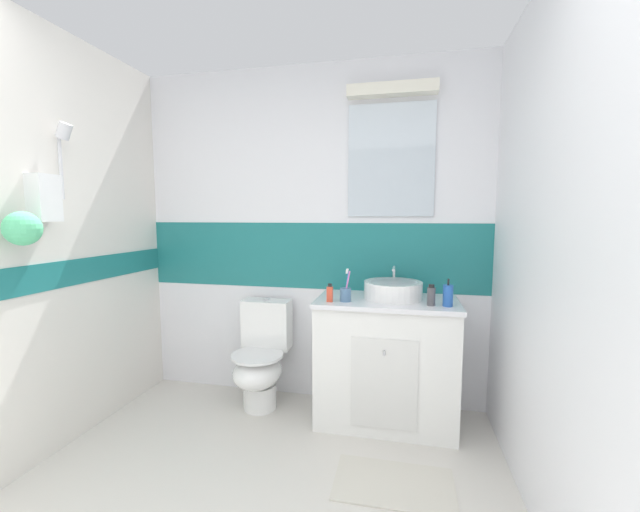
# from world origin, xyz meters

# --- Properties ---
(ground_plane) EXTENTS (3.20, 3.48, 0.04)m
(ground_plane) POSITION_xyz_m (0.00, 1.20, -0.02)
(ground_plane) COLOR beige
(wall_back_tiled) EXTENTS (3.20, 0.20, 2.50)m
(wall_back_tiled) POSITION_xyz_m (0.01, 2.45, 1.26)
(wall_back_tiled) COLOR white
(wall_back_tiled) RESTS_ON ground_plane
(wall_left_shower_alcove) EXTENTS (0.29, 3.48, 2.50)m
(wall_left_shower_alcove) POSITION_xyz_m (-1.35, 1.20, 1.25)
(wall_left_shower_alcove) COLOR silver
(wall_left_shower_alcove) RESTS_ON ground_plane
(wall_right_plain) EXTENTS (0.10, 3.48, 2.50)m
(wall_right_plain) POSITION_xyz_m (1.35, 1.20, 1.25)
(wall_right_plain) COLOR white
(wall_right_plain) RESTS_ON ground_plane
(vanity_cabinet) EXTENTS (0.93, 0.53, 0.85)m
(vanity_cabinet) POSITION_xyz_m (0.60, 2.15, 0.43)
(vanity_cabinet) COLOR white
(vanity_cabinet) RESTS_ON ground_plane
(sink_basin) EXTENTS (0.39, 0.43, 0.19)m
(sink_basin) POSITION_xyz_m (0.63, 2.18, 0.91)
(sink_basin) COLOR white
(sink_basin) RESTS_ON vanity_cabinet
(toilet) EXTENTS (0.37, 0.50, 0.78)m
(toilet) POSITION_xyz_m (-0.31, 2.16, 0.36)
(toilet) COLOR white
(toilet) RESTS_ON ground_plane
(toothbrush_cup) EXTENTS (0.07, 0.07, 0.22)m
(toothbrush_cup) POSITION_xyz_m (0.34, 2.01, 0.90)
(toothbrush_cup) COLOR #4C7299
(toothbrush_cup) RESTS_ON vanity_cabinet
(soap_dispenser) EXTENTS (0.06, 0.06, 0.17)m
(soap_dispenser) POSITION_xyz_m (0.97, 2.01, 0.92)
(soap_dispenser) COLOR #2659B2
(soap_dispenser) RESTS_ON vanity_cabinet
(lotion_bottle_short) EXTENTS (0.05, 0.05, 0.13)m
(lotion_bottle_short) POSITION_xyz_m (0.87, 2.01, 0.91)
(lotion_bottle_short) COLOR #4C4C51
(lotion_bottle_short) RESTS_ON vanity_cabinet
(perfume_flask_small) EXTENTS (0.04, 0.03, 0.12)m
(perfume_flask_small) POSITION_xyz_m (0.24, 1.98, 0.91)
(perfume_flask_small) COLOR #D84C33
(perfume_flask_small) RESTS_ON vanity_cabinet
(bath_mat) EXTENTS (0.62, 0.37, 0.01)m
(bath_mat) POSITION_xyz_m (0.67, 1.50, 0.01)
(bath_mat) COLOR beige
(bath_mat) RESTS_ON ground_plane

